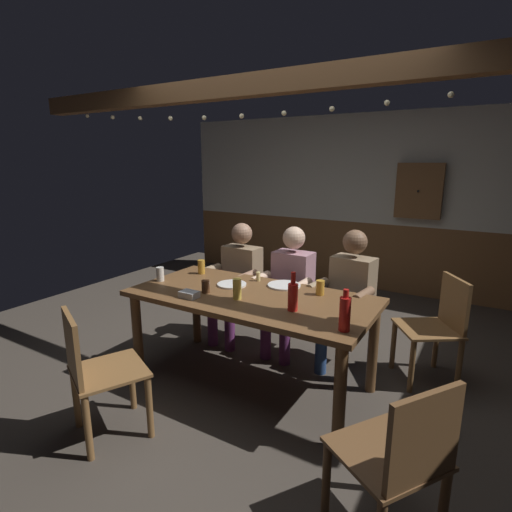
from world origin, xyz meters
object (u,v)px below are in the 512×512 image
chair_empty_far_end (96,371)px  wall_dart_cabinet (419,191)px  bottle_1 (293,296)px  plate_0 (232,284)px  person_1 (289,285)px  pint_glass_4 (160,274)px  chair_empty_near_left (437,326)px  table_candle (258,276)px  pint_glass_0 (201,267)px  dining_table (251,306)px  pint_glass_1 (320,288)px  chair_empty_near_right (399,460)px  condiment_caddy (189,294)px  person_2 (348,294)px  pint_glass_5 (346,311)px  pint_glass_3 (237,289)px  plate_1 (284,285)px  bottle_0 (345,313)px  pint_glass_2 (206,287)px  person_0 (237,277)px

chair_empty_far_end → wall_dart_cabinet: bearing=98.6°
chair_empty_far_end → bottle_1: (0.94, 0.93, 0.40)m
chair_empty_far_end → plate_0: (0.25, 1.19, 0.30)m
person_1 → pint_glass_4: 1.18m
person_1 → wall_dart_cabinet: wall_dart_cabinet is taller
chair_empty_near_left → chair_empty_far_end: same height
table_candle → pint_glass_0: size_ratio=0.62×
table_candle → wall_dart_cabinet: size_ratio=0.11×
person_1 → pint_glass_4: person_1 is taller
chair_empty_far_end → bottle_1: 1.38m
dining_table → pint_glass_1: (0.47, 0.27, 0.16)m
chair_empty_near_right → condiment_caddy: size_ratio=6.29×
person_2 → bottle_1: (-0.13, -0.83, 0.21)m
chair_empty_near_right → pint_glass_5: bearing=67.9°
pint_glass_5 → pint_glass_3: bearing=-178.1°
person_1 → chair_empty_far_end: bearing=75.0°
pint_glass_3 → pint_glass_0: bearing=148.2°
table_candle → pint_glass_1: bearing=-6.9°
plate_1 → bottle_0: 0.95m
plate_0 → pint_glass_3: bearing=-49.1°
bottle_1 → pint_glass_2: 0.76m
person_1 → person_2: person_2 is taller
pint_glass_2 → pint_glass_4: size_ratio=0.83×
chair_empty_near_right → wall_dart_cabinet: bearing=42.8°
dining_table → wall_dart_cabinet: bearing=76.4°
person_2 → pint_glass_2: 1.23m
table_candle → chair_empty_near_left: bearing=19.3°
chair_empty_near_left → pint_glass_3: size_ratio=5.53×
plate_0 → chair_empty_near_right: bearing=-32.4°
chair_empty_near_left → dining_table: bearing=90.0°
bottle_1 → pint_glass_2: bottle_1 is taller
dining_table → condiment_caddy: bearing=-140.4°
pint_glass_3 → pint_glass_5: (0.83, 0.03, -0.02)m
chair_empty_far_end → bottle_1: bottle_1 is taller
person_0 → bottle_1: bearing=142.9°
pint_glass_4 → wall_dart_cabinet: wall_dart_cabinet is taller
chair_empty_near_right → table_candle: size_ratio=11.00×
person_0 → bottle_0: (1.43, -0.97, 0.23)m
pint_glass_1 → dining_table: bearing=-150.0°
pint_glass_4 → pint_glass_0: bearing=66.1°
plate_1 → pint_glass_5: pint_glass_5 is taller
person_1 → condiment_caddy: bearing=71.0°
chair_empty_near_left → pint_glass_2: bearing=88.2°
bottle_0 → pint_glass_4: (-1.72, 0.19, -0.05)m
dining_table → pint_glass_5: 0.82m
plate_1 → condiment_caddy: bearing=-128.3°
chair_empty_near_right → chair_empty_near_left: size_ratio=1.00×
pint_glass_1 → chair_empty_far_end: bearing=-126.2°
bottle_1 → pint_glass_5: bearing=4.4°
plate_1 → pint_glass_4: size_ratio=2.24×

